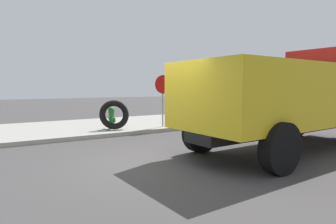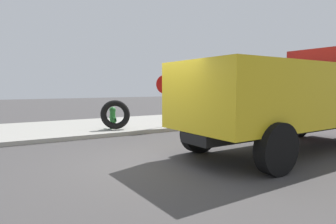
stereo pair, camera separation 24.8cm
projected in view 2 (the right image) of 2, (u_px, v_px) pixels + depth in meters
name	position (u px, v px, depth m)	size (l,w,h in m)	color
ground_plane	(154.00, 164.00, 6.86)	(80.00, 80.00, 0.00)	#423F3F
sidewalk_curb	(82.00, 127.00, 12.42)	(36.00, 5.00, 0.15)	#99968E
fire_hydrant	(113.00, 117.00, 11.57)	(0.25, 0.58, 0.86)	#2D8438
loose_tire	(115.00, 115.00, 11.31)	(1.14, 1.14, 0.23)	black
stop_sign	(164.00, 91.00, 12.01)	(0.76, 0.08, 2.14)	gray
dump_truck_yellow	(296.00, 94.00, 8.26)	(7.10, 3.04, 3.00)	gold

